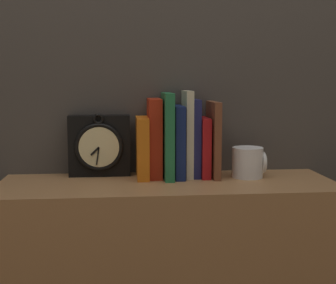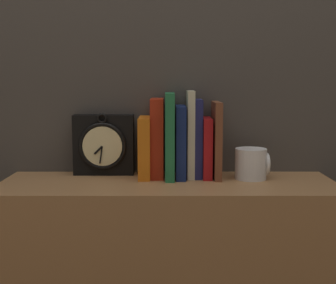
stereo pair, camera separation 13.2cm
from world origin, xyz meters
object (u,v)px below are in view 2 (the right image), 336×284
at_px(mug, 252,164).
at_px(book_slot1_red, 157,138).
at_px(book_slot7_brown, 216,140).
at_px(clock, 104,145).
at_px(book_slot6_red, 207,147).
at_px(book_slot0_orange, 145,147).
at_px(book_slot4_cream, 190,134).
at_px(book_slot5_navy, 198,138).
at_px(book_slot2_green, 170,136).
at_px(book_slot3_navy, 181,142).

bearing_deg(mug, book_slot1_red, 172.41).
bearing_deg(book_slot1_red, book_slot7_brown, -3.46).
bearing_deg(clock, book_slot6_red, -6.17).
relative_size(book_slot0_orange, book_slot4_cream, 0.70).
height_order(book_slot1_red, book_slot5_navy, book_slot1_red).
xyz_separation_m(book_slot7_brown, mug, (0.10, -0.03, -0.07)).
height_order(clock, book_slot7_brown, book_slot7_brown).
xyz_separation_m(book_slot1_red, book_slot4_cream, (0.10, 0.00, 0.01)).
distance_m(clock, book_slot6_red, 0.32).
relative_size(book_slot1_red, book_slot7_brown, 1.04).
height_order(book_slot2_green, book_slot4_cream, book_slot4_cream).
xyz_separation_m(book_slot0_orange, mug, (0.32, -0.03, -0.05)).
relative_size(book_slot5_navy, book_slot7_brown, 1.03).
bearing_deg(book_slot0_orange, book_slot2_green, -6.27).
xyz_separation_m(book_slot2_green, book_slot3_navy, (0.03, 0.01, -0.02)).
bearing_deg(book_slot0_orange, mug, -5.42).
height_order(book_slot1_red, book_slot6_red, book_slot1_red).
height_order(book_slot5_navy, book_slot6_red, book_slot5_navy).
xyz_separation_m(book_slot4_cream, mug, (0.18, -0.04, -0.08)).
height_order(book_slot0_orange, book_slot3_navy, book_slot3_navy).
height_order(clock, book_slot2_green, book_slot2_green).
height_order(book_slot2_green, book_slot5_navy, book_slot2_green).
distance_m(book_slot3_navy, book_slot4_cream, 0.04).
relative_size(book_slot6_red, mug, 1.82).
xyz_separation_m(book_slot0_orange, book_slot1_red, (0.04, 0.01, 0.03)).
relative_size(book_slot3_navy, book_slot7_brown, 0.95).
xyz_separation_m(clock, book_slot1_red, (0.17, -0.03, 0.03)).
height_order(book_slot2_green, book_slot6_red, book_slot2_green).
relative_size(book_slot2_green, mug, 2.57).
xyz_separation_m(clock, book_slot6_red, (0.31, -0.03, -0.00)).
bearing_deg(book_slot0_orange, clock, 163.34).
bearing_deg(book_slot3_navy, book_slot0_orange, 179.57).
distance_m(book_slot4_cream, book_slot5_navy, 0.03).
relative_size(book_slot0_orange, book_slot3_navy, 0.84).
relative_size(book_slot1_red, book_slot3_navy, 1.10).
relative_size(clock, book_slot5_navy, 0.83).
bearing_deg(book_slot0_orange, book_slot5_navy, 3.98).
relative_size(clock, book_slot7_brown, 0.85).
bearing_deg(clock, book_slot0_orange, -16.66).
distance_m(book_slot2_green, book_slot5_navy, 0.09).
xyz_separation_m(book_slot5_navy, book_slot7_brown, (0.05, -0.01, -0.00)).
bearing_deg(book_slot3_navy, book_slot6_red, 3.97).
height_order(clock, book_slot5_navy, book_slot5_navy).
bearing_deg(book_slot1_red, book_slot0_orange, -168.84).
distance_m(book_slot3_navy, book_slot6_red, 0.08).
relative_size(book_slot2_green, book_slot6_red, 1.42).
distance_m(clock, book_slot0_orange, 0.13).
bearing_deg(book_slot3_navy, book_slot2_green, -167.09).
height_order(book_slot7_brown, mug, book_slot7_brown).
relative_size(clock, mug, 1.96).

